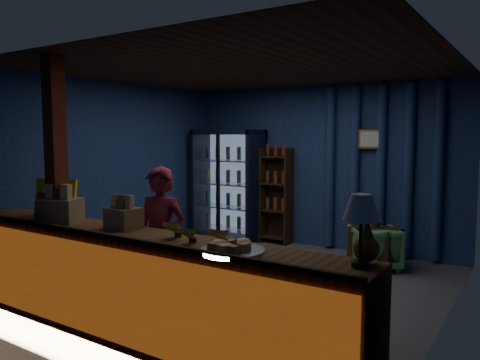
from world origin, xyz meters
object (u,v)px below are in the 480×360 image
object	(u,v)px
green_chair	(374,248)
table_lamp	(361,210)
shopkeeper	(161,242)
pastry_tray	(232,249)

from	to	relation	value
green_chair	table_lamp	xyz separation A→B (m)	(0.90, -3.29, 1.04)
table_lamp	green_chair	bearing A→B (deg)	105.34
shopkeeper	pastry_tray	world-z (taller)	shopkeeper
shopkeeper	table_lamp	size ratio (longest dim) A/B	3.10
shopkeeper	green_chair	bearing A→B (deg)	53.95
pastry_tray	table_lamp	size ratio (longest dim) A/B	1.00
pastry_tray	table_lamp	distance (m)	0.99
shopkeeper	table_lamp	distance (m)	2.31
shopkeeper	table_lamp	xyz separation A→B (m)	(2.19, -0.46, 0.58)
shopkeeper	green_chair	distance (m)	3.14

